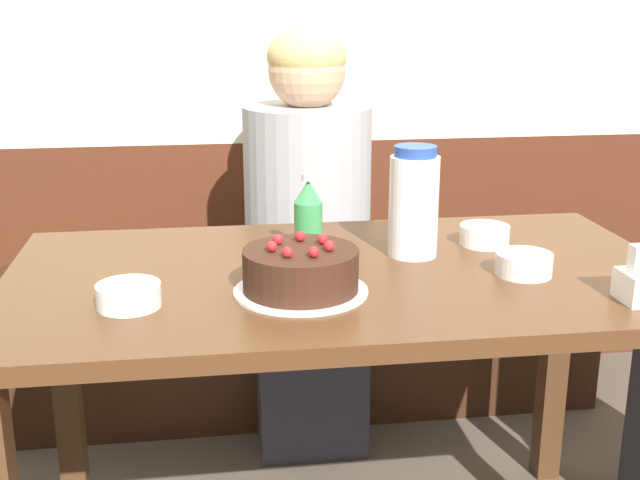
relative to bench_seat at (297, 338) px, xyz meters
name	(u,v)px	position (x,y,z in m)	size (l,w,h in m)	color
bench_seat	(297,338)	(0.00, 0.00, 0.00)	(1.85, 0.38, 0.43)	#381E11
dining_table	(343,316)	(0.00, -0.83, 0.41)	(1.33, 0.74, 0.72)	#4C2D19
birthday_cake	(301,271)	(-0.10, -0.95, 0.55)	(0.25, 0.25, 0.10)	white
water_pitcher	(414,203)	(0.16, -0.75, 0.62)	(0.10, 0.10, 0.23)	white
soju_bottle	(308,219)	(-0.06, -0.74, 0.59)	(0.06, 0.06, 0.18)	#388E4C
bowl_soup_white	(524,264)	(0.35, -0.91, 0.53)	(0.11, 0.11, 0.04)	white
bowl_rice_small	(129,295)	(-0.41, -0.97, 0.53)	(0.11, 0.11, 0.04)	white
bowl_side_dish	(484,235)	(0.34, -0.70, 0.53)	(0.11, 0.11, 0.04)	white
glass_water_tall	(412,216)	(0.19, -0.62, 0.56)	(0.07, 0.07, 0.10)	silver
person_grey_tee	(308,248)	(0.01, -0.20, 0.36)	(0.35, 0.35, 1.18)	#33333D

